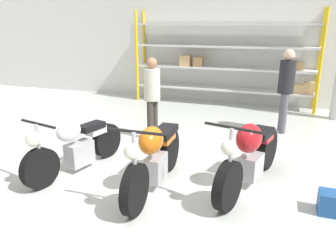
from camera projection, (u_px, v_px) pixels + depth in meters
ground_plane at (159, 178)px, 4.94m from camera, size 30.00×30.00×0.00m
back_wall at (226, 39)px, 9.27m from camera, size 30.00×0.08×3.60m
shelving_rack at (225, 59)px, 9.07m from camera, size 5.05×0.63×2.61m
motorcycle_white at (75, 146)px, 5.07m from camera, size 0.77×1.93×0.95m
motorcycle_orange at (155, 156)px, 4.49m from camera, size 0.69×2.01×1.06m
motorcycle_red at (250, 155)px, 4.55m from camera, size 0.88×2.09×1.07m
person_browsing at (286, 84)px, 6.74m from camera, size 0.38×0.38×1.74m
person_near_rack at (152, 92)px, 6.42m from camera, size 0.36×0.36×1.61m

